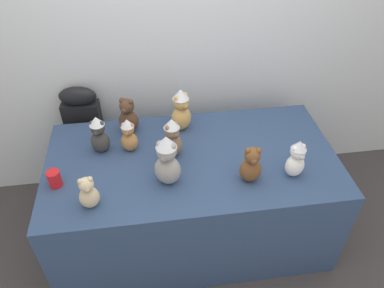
{
  "coord_description": "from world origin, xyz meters",
  "views": [
    {
      "loc": [
        -0.25,
        -1.55,
        2.43
      ],
      "look_at": [
        0.0,
        0.25,
        0.9
      ],
      "focal_mm": 34.53,
      "sensor_mm": 36.0,
      "label": 1
    }
  ],
  "objects_px": {
    "display_table": "(192,197)",
    "teddy_bear_snow": "(296,159)",
    "teddy_bear_sand": "(89,193)",
    "teddy_bear_ash": "(167,161)",
    "teddy_bear_mocha": "(172,138)",
    "teddy_bear_caramel": "(129,135)",
    "teddy_bear_cocoa": "(128,116)",
    "party_cup_red": "(54,179)",
    "teddy_bear_charcoal": "(99,135)",
    "teddy_bear_honey": "(181,110)",
    "teddy_bear_chestnut": "(251,166)",
    "instrument_case": "(88,140)"
  },
  "relations": [
    {
      "from": "display_table",
      "to": "teddy_bear_snow",
      "type": "distance_m",
      "value": 0.84
    },
    {
      "from": "teddy_bear_sand",
      "to": "teddy_bear_ash",
      "type": "xyz_separation_m",
      "value": [
        0.46,
        0.13,
        0.07
      ]
    },
    {
      "from": "teddy_bear_mocha",
      "to": "teddy_bear_ash",
      "type": "xyz_separation_m",
      "value": [
        -0.05,
        -0.24,
        0.03
      ]
    },
    {
      "from": "teddy_bear_mocha",
      "to": "teddy_bear_caramel",
      "type": "xyz_separation_m",
      "value": [
        -0.28,
        0.1,
        -0.02
      ]
    },
    {
      "from": "teddy_bear_sand",
      "to": "teddy_bear_cocoa",
      "type": "bearing_deg",
      "value": 59.89
    },
    {
      "from": "teddy_bear_snow",
      "to": "party_cup_red",
      "type": "xyz_separation_m",
      "value": [
        -1.47,
        0.11,
        -0.08
      ]
    },
    {
      "from": "party_cup_red",
      "to": "teddy_bear_sand",
      "type": "bearing_deg",
      "value": -41.11
    },
    {
      "from": "teddy_bear_charcoal",
      "to": "party_cup_red",
      "type": "bearing_deg",
      "value": -120.17
    },
    {
      "from": "teddy_bear_caramel",
      "to": "teddy_bear_ash",
      "type": "xyz_separation_m",
      "value": [
        0.23,
        -0.34,
        0.05
      ]
    },
    {
      "from": "teddy_bear_cocoa",
      "to": "party_cup_red",
      "type": "xyz_separation_m",
      "value": [
        -0.45,
        -0.48,
        -0.07
      ]
    },
    {
      "from": "teddy_bear_charcoal",
      "to": "teddy_bear_honey",
      "type": "distance_m",
      "value": 0.59
    },
    {
      "from": "teddy_bear_caramel",
      "to": "teddy_bear_charcoal",
      "type": "bearing_deg",
      "value": -170.29
    },
    {
      "from": "teddy_bear_honey",
      "to": "teddy_bear_snow",
      "type": "bearing_deg",
      "value": -74.18
    },
    {
      "from": "teddy_bear_cocoa",
      "to": "teddy_bear_ash",
      "type": "relative_size",
      "value": 0.77
    },
    {
      "from": "teddy_bear_snow",
      "to": "teddy_bear_sand",
      "type": "relative_size",
      "value": 1.22
    },
    {
      "from": "teddy_bear_chestnut",
      "to": "teddy_bear_snow",
      "type": "bearing_deg",
      "value": 7.66
    },
    {
      "from": "teddy_bear_charcoal",
      "to": "teddy_bear_honey",
      "type": "bearing_deg",
      "value": 29.12
    },
    {
      "from": "teddy_bear_charcoal",
      "to": "teddy_bear_snow",
      "type": "xyz_separation_m",
      "value": [
        1.21,
        -0.4,
        -0.0
      ]
    },
    {
      "from": "instrument_case",
      "to": "teddy_bear_sand",
      "type": "bearing_deg",
      "value": -76.32
    },
    {
      "from": "teddy_bear_cocoa",
      "to": "teddy_bear_sand",
      "type": "distance_m",
      "value": 0.72
    },
    {
      "from": "teddy_bear_mocha",
      "to": "party_cup_red",
      "type": "relative_size",
      "value": 2.69
    },
    {
      "from": "instrument_case",
      "to": "teddy_bear_chestnut",
      "type": "distance_m",
      "value": 1.46
    },
    {
      "from": "teddy_bear_caramel",
      "to": "teddy_bear_snow",
      "type": "distance_m",
      "value": 1.08
    },
    {
      "from": "teddy_bear_chestnut",
      "to": "party_cup_red",
      "type": "xyz_separation_m",
      "value": [
        -1.18,
        0.13,
        -0.07
      ]
    },
    {
      "from": "display_table",
      "to": "teddy_bear_ash",
      "type": "distance_m",
      "value": 0.62
    },
    {
      "from": "party_cup_red",
      "to": "teddy_bear_chestnut",
      "type": "bearing_deg",
      "value": -6.05
    },
    {
      "from": "teddy_bear_caramel",
      "to": "teddy_bear_honey",
      "type": "distance_m",
      "value": 0.42
    },
    {
      "from": "teddy_bear_snow",
      "to": "display_table",
      "type": "bearing_deg",
      "value": 142.13
    },
    {
      "from": "teddy_bear_charcoal",
      "to": "display_table",
      "type": "bearing_deg",
      "value": -2.4
    },
    {
      "from": "teddy_bear_honey",
      "to": "teddy_bear_mocha",
      "type": "bearing_deg",
      "value": -140.52
    },
    {
      "from": "teddy_bear_ash",
      "to": "teddy_bear_honey",
      "type": "bearing_deg",
      "value": 98.84
    },
    {
      "from": "teddy_bear_caramel",
      "to": "teddy_bear_ash",
      "type": "height_order",
      "value": "teddy_bear_ash"
    },
    {
      "from": "teddy_bear_mocha",
      "to": "teddy_bear_charcoal",
      "type": "height_order",
      "value": "teddy_bear_mocha"
    },
    {
      "from": "teddy_bear_cocoa",
      "to": "teddy_bear_mocha",
      "type": "xyz_separation_m",
      "value": [
        0.28,
        -0.3,
        0.02
      ]
    },
    {
      "from": "teddy_bear_ash",
      "to": "teddy_bear_mocha",
      "type": "bearing_deg",
      "value": 101.93
    },
    {
      "from": "teddy_bear_sand",
      "to": "party_cup_red",
      "type": "height_order",
      "value": "teddy_bear_sand"
    },
    {
      "from": "teddy_bear_cocoa",
      "to": "teddy_bear_chestnut",
      "type": "height_order",
      "value": "teddy_bear_cocoa"
    },
    {
      "from": "teddy_bear_chestnut",
      "to": "teddy_bear_charcoal",
      "type": "bearing_deg",
      "value": 161.22
    },
    {
      "from": "teddy_bear_honey",
      "to": "teddy_bear_charcoal",
      "type": "bearing_deg",
      "value": 164.34
    },
    {
      "from": "instrument_case",
      "to": "teddy_bear_caramel",
      "type": "height_order",
      "value": "teddy_bear_caramel"
    },
    {
      "from": "teddy_bear_caramel",
      "to": "teddy_bear_snow",
      "type": "height_order",
      "value": "teddy_bear_snow"
    },
    {
      "from": "display_table",
      "to": "instrument_case",
      "type": "distance_m",
      "value": 1.0
    },
    {
      "from": "instrument_case",
      "to": "teddy_bear_chestnut",
      "type": "relative_size",
      "value": 3.86
    },
    {
      "from": "teddy_bear_cocoa",
      "to": "teddy_bear_sand",
      "type": "bearing_deg",
      "value": -84.14
    },
    {
      "from": "instrument_case",
      "to": "teddy_bear_charcoal",
      "type": "xyz_separation_m",
      "value": [
        0.18,
        -0.47,
        0.41
      ]
    },
    {
      "from": "teddy_bear_snow",
      "to": "teddy_bear_chestnut",
      "type": "height_order",
      "value": "teddy_bear_snow"
    },
    {
      "from": "teddy_bear_ash",
      "to": "party_cup_red",
      "type": "distance_m",
      "value": 0.7
    },
    {
      "from": "teddy_bear_sand",
      "to": "teddy_bear_snow",
      "type": "bearing_deg",
      "value": -7.64
    },
    {
      "from": "instrument_case",
      "to": "teddy_bear_charcoal",
      "type": "height_order",
      "value": "teddy_bear_charcoal"
    },
    {
      "from": "display_table",
      "to": "party_cup_red",
      "type": "height_order",
      "value": "party_cup_red"
    }
  ]
}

